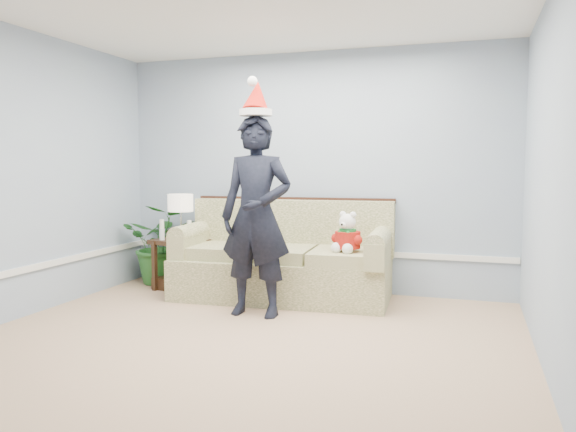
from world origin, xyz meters
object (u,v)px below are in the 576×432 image
Objects in this scene: side_table at (182,269)px; man at (256,216)px; table_lamp at (180,205)px; houseplant at (163,244)px; teddy_bear at (347,237)px; sofa at (284,262)px.

side_table is 0.36× the size of man.
man reaches higher than table_lamp.
side_table is at bearing -29.83° from houseplant.
side_table is 0.75m from table_lamp.
table_lamp is (-0.02, 0.04, 0.75)m from side_table.
houseplant is 2.32× the size of teddy_bear.
table_lamp is 0.61m from houseplant.
sofa reaches higher than side_table.
side_table is (-1.26, 0.03, -0.15)m from sofa.
teddy_bear is at bearing -10.72° from houseplant.
table_lamp is 0.27× the size of man.
sofa is 1.63m from houseplant.
sofa is at bearing -8.10° from houseplant.
sofa is 0.85m from teddy_bear.
houseplant is at bearing 153.77° from table_lamp.
man is at bearing -124.33° from teddy_bear.
sofa is 1.42m from table_lamp.
table_lamp is at bearing -26.23° from houseplant.
table_lamp is at bearing 173.74° from sofa.
sofa is at bearing -1.24° from side_table.
man is (1.27, -0.85, -0.03)m from table_lamp.
teddy_bear is (2.03, -0.28, -0.26)m from table_lamp.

